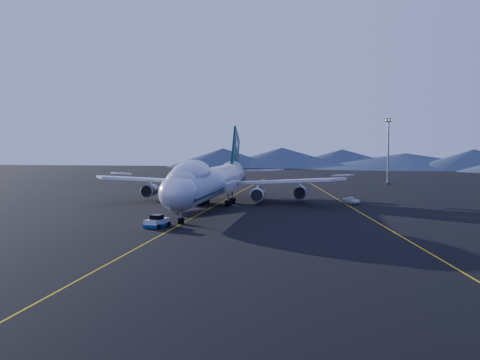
# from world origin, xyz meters

# --- Properties ---
(ground) EXTENTS (500.00, 500.00, 0.00)m
(ground) POSITION_xyz_m (0.00, 0.00, 0.00)
(ground) COLOR black
(ground) RESTS_ON ground
(taxiway_line_main) EXTENTS (0.25, 220.00, 0.01)m
(taxiway_line_main) POSITION_xyz_m (0.00, 0.00, 0.01)
(taxiway_line_main) COLOR gold
(taxiway_line_main) RESTS_ON ground
(taxiway_line_side) EXTENTS (28.08, 198.09, 0.01)m
(taxiway_line_side) POSITION_xyz_m (30.00, 10.00, 0.01)
(taxiway_line_side) COLOR gold
(taxiway_line_side) RESTS_ON ground
(boeing_747) EXTENTS (59.62, 72.43, 19.37)m
(boeing_747) POSITION_xyz_m (0.00, 0.03, 5.81)
(boeing_747) COLOR silver
(boeing_747) RESTS_ON ground
(pushback_tug) EXTENTS (3.73, 5.46, 2.18)m
(pushback_tug) POSITION_xyz_m (-3.00, -30.70, 0.69)
(pushback_tug) COLOR silver
(pushback_tug) RESTS_ON ground
(service_van) EXTENTS (4.66, 6.07, 1.53)m
(service_van) POSITION_xyz_m (31.20, 12.50, 0.77)
(service_van) COLOR silver
(service_van) RESTS_ON ground
(floodlight_mast) EXTENTS (2.91, 2.18, 23.57)m
(floodlight_mast) POSITION_xyz_m (47.65, 81.91, 11.94)
(floodlight_mast) COLOR black
(floodlight_mast) RESTS_ON ground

